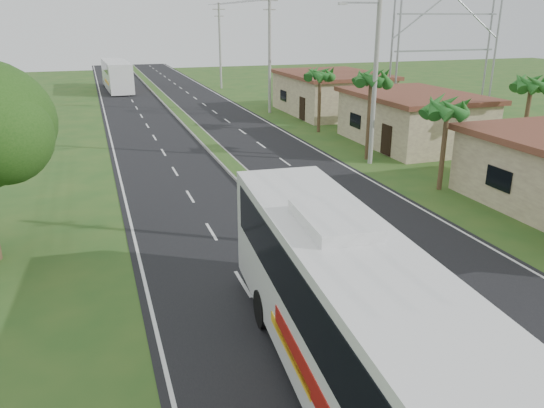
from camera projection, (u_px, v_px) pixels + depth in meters
name	position (u px, v px, depth m)	size (l,w,h in m)	color
ground	(411.00, 345.00, 14.87)	(180.00, 180.00, 0.00)	#28521E
road_asphalt	(232.00, 167.00, 32.73)	(14.00, 160.00, 0.02)	black
median_strip	(232.00, 165.00, 32.70)	(1.20, 160.00, 0.18)	gray
lane_edge_left	(120.00, 176.00, 30.71)	(0.12, 160.00, 0.01)	silver
lane_edge_right	(331.00, 158.00, 34.76)	(0.12, 160.00, 0.01)	silver
shop_mid	(412.00, 118.00, 38.14)	(7.60, 10.60, 3.67)	gray
shop_far	(331.00, 93.00, 50.63)	(8.60, 11.60, 3.82)	gray
palm_verge_b	(448.00, 108.00, 26.99)	(2.40, 2.40, 5.05)	#473321
palm_verge_c	(371.00, 79.00, 32.81)	(2.40, 2.40, 5.85)	#473321
palm_verge_d	(320.00, 74.00, 41.19)	(2.40, 2.40, 5.25)	#473321
palm_behind_shop	(532.00, 84.00, 31.93)	(2.40, 2.40, 5.65)	#473321
utility_pole_b	(376.00, 61.00, 31.44)	(3.20, 0.28, 12.00)	gray
utility_pole_c	(270.00, 52.00, 49.51)	(1.60, 0.28, 11.00)	gray
utility_pole_d	(220.00, 45.00, 67.46)	(1.60, 0.28, 10.50)	gray
billboard_lattice	(446.00, 41.00, 46.06)	(10.18, 1.18, 12.07)	gray
coach_bus_main	(350.00, 309.00, 12.22)	(3.69, 13.31, 4.25)	white
coach_bus_far	(117.00, 74.00, 66.50)	(3.19, 12.52, 3.62)	white
motorcyclist	(318.00, 299.00, 15.80)	(1.62, 1.01, 2.10)	black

